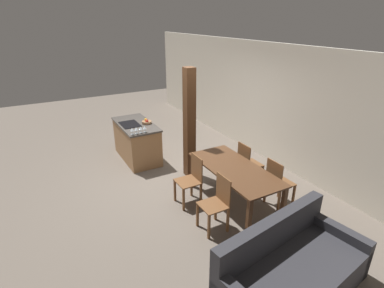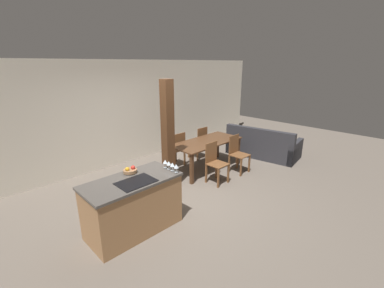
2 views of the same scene
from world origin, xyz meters
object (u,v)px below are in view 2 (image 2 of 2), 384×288
Objects in this scene: wine_glass_near at (176,166)px; dining_table at (206,145)px; couch at (263,146)px; wine_glass_end at (165,162)px; fruit_bowl at (130,170)px; dining_chair_near_right at (237,153)px; dining_chair_near_left at (215,162)px; kitchen_island at (133,205)px; dining_chair_far_left at (177,149)px; dining_chair_far_right at (199,142)px; wine_glass_far at (169,163)px; wine_glass_middle at (172,165)px; timber_post at (168,137)px.

wine_glass_near is 0.07× the size of dining_table.
wine_glass_end is at bearing 87.30° from couch.
fruit_bowl reaches higher than dining_chair_near_right.
dining_chair_near_left is at bearing 18.22° from wine_glass_near.
kitchen_island is at bearing -175.65° from dining_chair_near_right.
dining_chair_far_left and dining_chair_far_right have the same top height.
dining_chair_near_left is 1.00× the size of dining_chair_far_right.
kitchen_island is at bearing -174.05° from dining_chair_near_left.
wine_glass_far is at bearing -9.17° from kitchen_island.
wine_glass_middle is at bearing -16.88° from kitchen_island.
wine_glass_near reaches higher than couch.
wine_glass_far is 1.74m from dining_chair_near_left.
dining_chair_near_left is at bearing 180.00° from dining_chair_near_right.
fruit_bowl is 0.24× the size of dining_chair_near_left.
fruit_bowl is 1.61× the size of wine_glass_near.
dining_table is (2.05, 1.09, -0.37)m from wine_glass_middle.
timber_post is (-1.80, 0.48, 0.68)m from dining_chair_near_right.
kitchen_island is at bearing -161.88° from dining_table.
couch is at bearing 153.65° from dining_chair_far_left.
dining_chair_near_right is at bearing 87.24° from couch.
wine_glass_end is 0.15× the size of dining_chair_near_right.
wine_glass_near is 1.00× the size of wine_glass_middle.
timber_post is (-0.95, 0.48, 0.68)m from dining_chair_near_left.
dining_chair_far_left is at bearing 123.16° from dining_table.
timber_post is at bearing 40.68° from dining_chair_far_left.
dining_chair_near_right is (2.47, 0.35, -0.52)m from wine_glass_far.
wine_glass_near and wine_glass_middle have the same top height.
wine_glass_end is at bearing -156.27° from dining_table.
dining_chair_near_left is 1.26m from timber_post.
dining_table is at bearing 123.16° from dining_chair_near_right.
wine_glass_near is at bearing -90.00° from wine_glass_end.
wine_glass_near is 0.07× the size of couch.
wine_glass_end is 0.06× the size of timber_post.
kitchen_island is 10.67× the size of wine_glass_near.
kitchen_island is at bearing 170.83° from wine_glass_far.
wine_glass_middle is (0.00, 0.09, 0.00)m from wine_glass_near.
dining_chair_far_left is at bearing 31.12° from fruit_bowl.
wine_glass_near is at bearing -90.00° from wine_glass_far.
wine_glass_end is 0.15× the size of dining_chair_far_left.
wine_glass_end is 2.54m from dining_chair_near_right.
dining_chair_far_right is (2.47, 1.83, -0.52)m from wine_glass_near.
timber_post is at bearing 165.06° from dining_chair_near_right.
wine_glass_near is 0.06× the size of timber_post.
fruit_bowl reaches higher than dining_chair_far_left.
dining_chair_near_right is 1.00× the size of dining_chair_far_left.
wine_glass_middle is 3.07m from dining_chair_far_right.
dining_table is 0.79m from dining_chair_near_right.
wine_glass_far is at bearing -167.98° from dining_chair_near_left.
wine_glass_end is at bearing -24.58° from fruit_bowl.
timber_post reaches higher than fruit_bowl.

